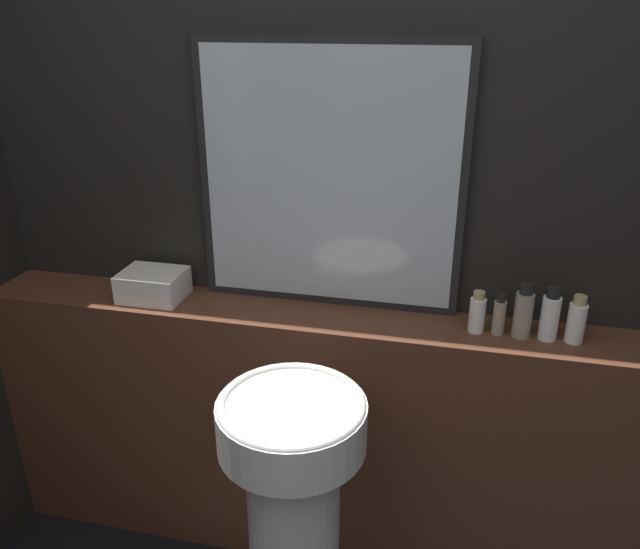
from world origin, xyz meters
name	(u,v)px	position (x,y,z in m)	size (l,w,h in m)	color
wall_back	(332,214)	(0.00, 1.66, 1.25)	(8.00, 0.06, 2.50)	black
vanity_counter	(322,437)	(0.00, 1.51, 0.48)	(2.31, 0.24, 0.96)	#512D1E
pedestal_sink	(294,517)	(0.02, 1.06, 0.55)	(0.39, 0.39, 0.94)	silver
mirror	(328,179)	(0.00, 1.61, 1.38)	(0.84, 0.03, 0.83)	black
towel_stack	(153,285)	(-0.58, 1.51, 1.01)	(0.21, 0.16, 0.09)	silver
shampoo_bottle	(477,313)	(0.48, 1.51, 1.02)	(0.05, 0.05, 0.13)	white
conditioner_bottle	(499,316)	(0.54, 1.51, 1.02)	(0.04, 0.04, 0.13)	gray
lotion_bottle	(523,312)	(0.61, 1.51, 1.04)	(0.05, 0.05, 0.17)	gray
body_wash_bottle	(550,316)	(0.68, 1.51, 1.04)	(0.05, 0.05, 0.16)	white
hand_soap_bottle	(576,321)	(0.76, 1.51, 1.03)	(0.05, 0.05, 0.15)	white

